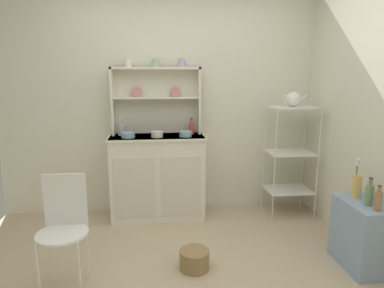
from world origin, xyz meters
name	(u,v)px	position (x,y,z in m)	size (l,w,h in m)	color
wall_back	(173,103)	(0.00, 1.62, 1.25)	(3.84, 0.05, 2.50)	silver
hutch_cabinet	(158,176)	(-0.19, 1.37, 0.47)	(1.03, 0.45, 0.92)	silver
hutch_shelf_unit	(156,96)	(-0.19, 1.53, 1.33)	(0.96, 0.18, 0.72)	silver
bakers_rack	(290,149)	(1.27, 1.28, 0.75)	(0.49, 0.38, 1.22)	silver
side_shelf_blue	(361,235)	(1.44, 0.19, 0.28)	(0.28, 0.48, 0.55)	#849EBC
wire_chair	(64,221)	(-0.87, 0.16, 0.52)	(0.36, 0.36, 0.85)	white
floor_basket	(194,259)	(0.09, 0.29, 0.08)	(0.24, 0.24, 0.16)	#93754C
cup_cream_0	(129,63)	(-0.47, 1.49, 1.68)	(0.08, 0.07, 0.09)	silver
cup_sage_1	(155,63)	(-0.19, 1.49, 1.68)	(0.09, 0.08, 0.09)	#9EB78E
cup_lilac_2	(181,63)	(0.09, 1.49, 1.68)	(0.09, 0.07, 0.09)	#B79ECC
bowl_mixing_large	(128,135)	(-0.49, 1.29, 0.94)	(0.14, 0.14, 0.06)	#8EB2D1
bowl_floral_medium	(157,134)	(-0.19, 1.29, 0.95)	(0.12, 0.12, 0.06)	silver
bowl_cream_small	(185,134)	(0.11, 1.29, 0.95)	(0.13, 0.13, 0.06)	#8EB2D1
jam_bottle	(191,128)	(0.19, 1.45, 0.99)	(0.06, 0.06, 0.18)	#B74C47
utensil_jar	(122,130)	(-0.57, 1.45, 0.97)	(0.08, 0.08, 0.22)	#B2B7C6
porcelain_teapot	(293,99)	(1.26, 1.28, 1.30)	(0.25, 0.16, 0.18)	white
flower_vase	(357,185)	(1.44, 0.31, 0.66)	(0.08, 0.08, 0.33)	#DBB760
oil_bottle	(369,194)	(1.44, 0.14, 0.64)	(0.06, 0.06, 0.22)	#6B8C60
vinegar_bottle	(378,200)	(1.44, 0.03, 0.63)	(0.05, 0.05, 0.20)	#99704C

